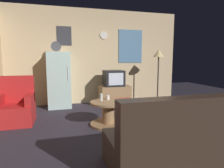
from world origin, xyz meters
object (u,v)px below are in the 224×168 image
Objects in this scene: armchair at (16,107)px; couch at (179,142)px; coffee_table at (108,113)px; mug_ceramic_white at (108,97)px; tv_stand at (115,96)px; fridge at (59,80)px; book_stack at (138,104)px; crt_tv at (114,78)px; wine_glass at (101,97)px; standing_lamp at (159,57)px.

couch is (2.26, -2.29, -0.03)m from armchair.
coffee_table is 8.00× the size of mug_ceramic_white.
tv_stand is 1.49m from mug_ceramic_white.
fridge reaches higher than mug_ceramic_white.
book_stack is at bearing 48.04° from coffee_table.
crt_tv is 2.66× the size of book_stack.
couch is at bearing -72.02° from wine_glass.
coffee_table is 0.35m from wine_glass.
coffee_table is (-1.83, -1.34, -1.12)m from standing_lamp.
couch reaches higher than coffee_table.
standing_lamp is at bearing 65.71° from couch.
wine_glass is at bearing -114.73° from crt_tv.
armchair is at bearing -168.47° from standing_lamp.
standing_lamp is 1.66× the size of armchair.
coffee_table is 1.83m from book_stack.
tv_stand is at bearing 69.40° from coffee_table.
standing_lamp reaches higher than coffee_table.
crt_tv is (-0.03, -0.00, 0.50)m from tv_stand.
book_stack is (1.22, 1.35, -0.20)m from coffee_table.
tv_stand is 0.49× the size of couch.
mug_ceramic_white is (-0.51, -1.36, -0.26)m from crt_tv.
standing_lamp is 2.29m from mug_ceramic_white.
couch is at bearing -67.82° from fridge.
book_stack is (-0.61, 0.01, -1.32)m from standing_lamp.
armchair is at bearing -127.39° from fridge.
coffee_table is at bearing -18.64° from armchair.
armchair reaches higher than book_stack.
coffee_table is at bearing -110.60° from tv_stand.
fridge is at bearing 122.14° from mug_ceramic_white.
tv_stand is 4.14× the size of book_stack.
tv_stand is 0.71m from book_stack.
standing_lamp is 2.21× the size of coffee_table.
mug_ceramic_white is (-0.54, -1.36, 0.24)m from tv_stand.
standing_lamp is 17.67× the size of mug_ceramic_white.
armchair reaches higher than tv_stand.
mug_ceramic_white is (0.16, 0.09, -0.03)m from wine_glass.
crt_tv is at bearing 163.74° from book_stack.
mug_ceramic_white is 1.73m from book_stack.
standing_lamp is at bearing 11.53° from armchair.
tv_stand is at bearing 162.86° from book_stack.
book_stack is at bearing -17.14° from tv_stand.
tv_stand is 0.50m from crt_tv.
tv_stand is at bearing -6.95° from fridge.
mug_ceramic_white reaches higher than book_stack.
mug_ceramic_white is (0.97, -1.55, -0.23)m from fridge.
couch is at bearing -114.29° from standing_lamp.
armchair is 0.56× the size of couch.
coffee_table is (0.93, -1.74, -0.52)m from fridge.
wine_glass is at bearing -150.95° from mug_ceramic_white.
tv_stand is 3.23m from couch.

